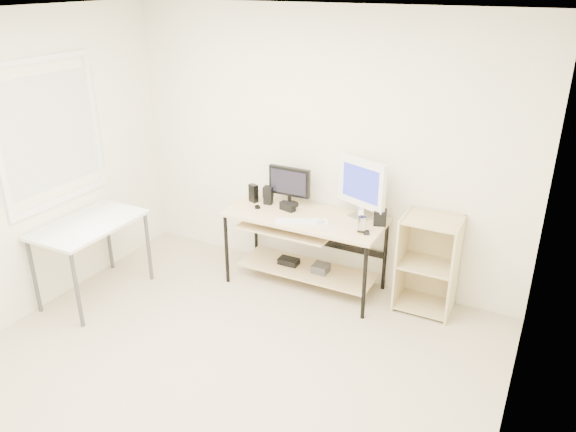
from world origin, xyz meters
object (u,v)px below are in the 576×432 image
(desk, at_px, (303,235))
(white_imac, at_px, (361,185))
(black_monitor, at_px, (289,184))
(shelf_unit, at_px, (429,263))
(audio_controller, at_px, (253,193))
(side_table, at_px, (89,231))

(desk, distance_m, white_imac, 0.75)
(black_monitor, distance_m, white_imac, 0.72)
(desk, height_order, white_imac, white_imac)
(desk, xyz_separation_m, shelf_unit, (1.18, 0.16, -0.09))
(desk, bearing_deg, white_imac, 19.51)
(desk, bearing_deg, shelf_unit, 7.77)
(black_monitor, distance_m, audio_controller, 0.39)
(black_monitor, relative_size, white_imac, 0.75)
(shelf_unit, distance_m, white_imac, 0.92)
(side_table, bearing_deg, white_imac, 29.88)
(desk, distance_m, side_table, 1.97)
(desk, relative_size, side_table, 1.50)
(side_table, bearing_deg, desk, 32.65)
(shelf_unit, relative_size, black_monitor, 2.12)
(shelf_unit, distance_m, audio_controller, 1.80)
(side_table, relative_size, black_monitor, 2.36)
(desk, height_order, shelf_unit, shelf_unit)
(white_imac, bearing_deg, audio_controller, -153.15)
(side_table, distance_m, audio_controller, 1.57)
(shelf_unit, xyz_separation_m, white_imac, (-0.68, 0.02, 0.62))
(black_monitor, xyz_separation_m, audio_controller, (-0.36, -0.07, -0.13))
(audio_controller, bearing_deg, shelf_unit, 23.04)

